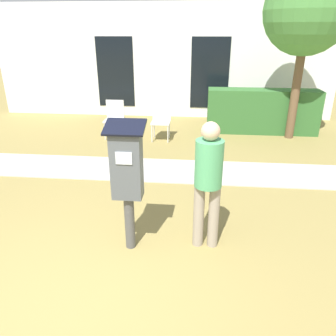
% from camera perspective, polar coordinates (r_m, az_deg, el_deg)
% --- Properties ---
extents(ground_plane, '(40.00, 40.00, 0.00)m').
position_cam_1_polar(ground_plane, '(3.54, -16.54, -22.91)').
color(ground_plane, olive).
extents(sidewalk, '(12.00, 1.10, 0.02)m').
position_cam_1_polar(sidewalk, '(6.31, -5.36, -0.21)').
color(sidewalk, '#B7B2A8').
rests_on(sidewalk, ground).
extents(building_facade, '(10.00, 0.26, 3.20)m').
position_cam_1_polar(building_facade, '(10.12, -0.98, 17.98)').
color(building_facade, white).
rests_on(building_facade, ground).
extents(parking_meter, '(0.44, 0.31, 1.59)m').
position_cam_1_polar(parking_meter, '(3.71, -7.15, -0.58)').
color(parking_meter, '#4C4C4C').
rests_on(parking_meter, ground).
extents(person_standing, '(0.32, 0.32, 1.58)m').
position_cam_1_polar(person_standing, '(3.78, 7.02, -1.57)').
color(person_standing, gray).
rests_on(person_standing, ground).
extents(outdoor_chair_left, '(0.44, 0.44, 0.90)m').
position_cam_1_polar(outdoor_chair_left, '(8.22, -9.30, 8.94)').
color(outdoor_chair_left, silver).
rests_on(outdoor_chair_left, ground).
extents(outdoor_chair_middle, '(0.44, 0.44, 0.90)m').
position_cam_1_polar(outdoor_chair_middle, '(7.95, -1.20, 8.75)').
color(outdoor_chair_middle, silver).
rests_on(outdoor_chair_middle, ground).
extents(hedge_row, '(2.77, 0.60, 1.10)m').
position_cam_1_polar(hedge_row, '(8.83, 16.07, 9.47)').
color(hedge_row, '#33662D').
rests_on(hedge_row, ground).
extents(tree, '(1.90, 1.90, 3.82)m').
position_cam_1_polar(tree, '(8.37, 23.15, 23.81)').
color(tree, brown).
rests_on(tree, ground).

